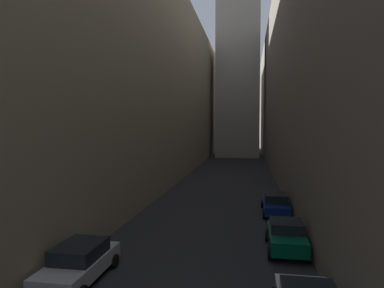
{
  "coord_description": "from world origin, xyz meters",
  "views": [
    {
      "loc": [
        2.5,
        -0.23,
        6.41
      ],
      "look_at": [
        0.0,
        14.36,
        5.61
      ],
      "focal_mm": 31.49,
      "sensor_mm": 36.0,
      "label": 1
    }
  ],
  "objects": [
    {
      "name": "building_block_left",
      "position": [
        -12.15,
        50.0,
        11.59
      ],
      "size": [
        13.3,
        108.0,
        23.17
      ],
      "primitive_type": "cube",
      "color": "gray",
      "rests_on": "ground"
    },
    {
      "name": "building_block_right",
      "position": [
        11.67,
        50.0,
        12.44
      ],
      "size": [
        12.35,
        108.0,
        24.87
      ],
      "primitive_type": "cube",
      "color": "#756B5B",
      "rests_on": "ground"
    },
    {
      "name": "ground_plane",
      "position": [
        0.0,
        48.0,
        0.0
      ],
      "size": [
        264.0,
        264.0,
        0.0
      ],
      "primitive_type": "plane",
      "color": "#232326"
    },
    {
      "name": "parked_car_right_far",
      "position": [
        4.4,
        24.74,
        0.78
      ],
      "size": [
        1.94,
        4.52,
        1.52
      ],
      "rotation": [
        0.0,
        0.0,
        1.57
      ],
      "color": "navy",
      "rests_on": "ground"
    },
    {
      "name": "parked_car_right_third",
      "position": [
        4.4,
        17.35,
        0.78
      ],
      "size": [
        1.97,
        3.91,
        1.52
      ],
      "rotation": [
        0.0,
        0.0,
        1.57
      ],
      "color": "#05472D",
      "rests_on": "ground"
    },
    {
      "name": "parked_car_left_second",
      "position": [
        -4.4,
        12.4,
        0.79
      ],
      "size": [
        2.06,
        4.39,
        1.54
      ],
      "rotation": [
        0.0,
        0.0,
        1.57
      ],
      "color": "#B7B7BC",
      "rests_on": "ground"
    }
  ]
}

